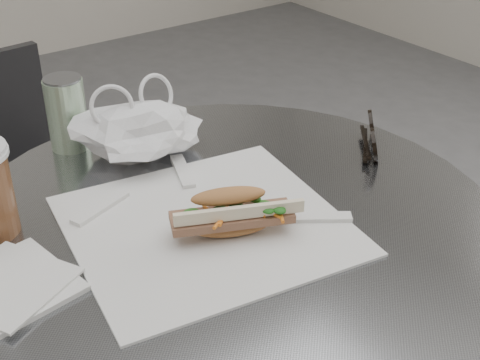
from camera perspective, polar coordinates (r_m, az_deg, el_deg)
chair_far at (r=1.64m, az=-17.52°, el=-4.98°), size 0.39×0.41×0.74m
sandwich_paper at (r=0.90m, az=-2.92°, el=-3.88°), size 0.40×0.38×0.00m
banh_mi at (r=0.86m, az=-0.82°, el=-2.84°), size 0.21×0.15×0.07m
sunglasses at (r=1.10m, az=11.10°, el=3.52°), size 0.10×0.11×0.06m
plastic_bag at (r=1.04m, az=-8.34°, el=3.95°), size 0.20×0.17×0.09m
napkin_stack at (r=0.83m, az=-19.15°, el=-8.61°), size 0.17×0.17×0.01m
drink_can at (r=1.10m, az=-14.57°, el=5.54°), size 0.06×0.06×0.12m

